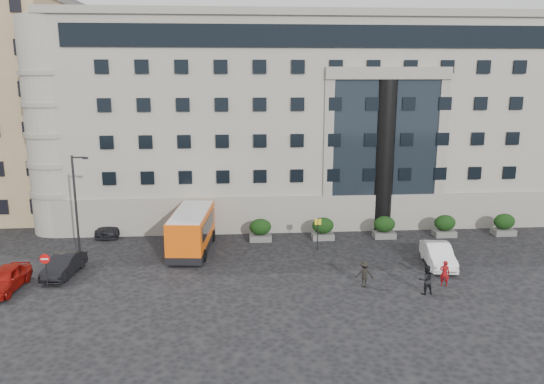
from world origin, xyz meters
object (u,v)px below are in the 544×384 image
at_px(hedge_e, 445,226).
at_px(minibus, 192,229).
at_px(no_entry_sign, 45,264).
at_px(parked_car_d, 101,212).
at_px(hedge_c, 323,228).
at_px(parked_car_a, 5,279).
at_px(parked_car_b, 64,265).
at_px(white_taxi, 438,255).
at_px(pedestrian_a, 445,273).
at_px(parked_car_c, 111,225).
at_px(pedestrian_b, 426,280).
at_px(red_truck, 117,203).
at_px(street_lamp, 77,207).
at_px(hedge_a, 197,231).
at_px(hedge_b, 260,230).
at_px(bus_stop_sign, 318,229).
at_px(hedge_f, 504,224).
at_px(hedge_d, 384,227).
at_px(pedestrian_c, 365,274).

distance_m(hedge_e, minibus, 21.15).
relative_size(no_entry_sign, parked_car_d, 0.50).
height_order(hedge_c, minibus, minibus).
bearing_deg(parked_car_a, parked_car_b, 43.29).
relative_size(white_taxi, pedestrian_a, 2.82).
relative_size(parked_car_a, parked_car_c, 0.96).
height_order(hedge_e, parked_car_d, hedge_e).
relative_size(parked_car_b, pedestrian_b, 2.30).
bearing_deg(red_truck, street_lamp, -76.74).
bearing_deg(hedge_c, white_taxi, -43.42).
xyz_separation_m(hedge_a, hedge_e, (20.80, 0.00, 0.00)).
height_order(hedge_b, white_taxi, hedge_b).
bearing_deg(bus_stop_sign, parked_car_b, -168.19).
relative_size(hedge_b, minibus, 0.24).
height_order(hedge_f, white_taxi, hedge_f).
bearing_deg(parked_car_b, hedge_b, 34.27).
distance_m(hedge_a, hedge_b, 5.20).
height_order(white_taxi, pedestrian_a, pedestrian_a).
bearing_deg(bus_stop_sign, hedge_c, 72.18).
bearing_deg(hedge_c, hedge_d, 0.00).
bearing_deg(no_entry_sign, pedestrian_a, -3.51).
relative_size(parked_car_b, pedestrian_c, 2.52).
bearing_deg(street_lamp, hedge_e, 9.48).
xyz_separation_m(red_truck, pedestrian_a, (24.47, -17.98, -0.74)).
relative_size(hedge_c, parked_car_c, 0.39).
bearing_deg(hedge_c, hedge_f, 0.00).
height_order(hedge_a, white_taxi, hedge_a).
bearing_deg(hedge_c, parked_car_d, 158.15).
xyz_separation_m(parked_car_c, white_taxi, (25.07, -9.84, 0.11)).
xyz_separation_m(hedge_b, red_truck, (-13.10, 7.57, 0.68)).
distance_m(hedge_e, street_lamp, 29.34).
distance_m(hedge_e, parked_car_c, 28.47).
bearing_deg(hedge_f, pedestrian_b, -133.81).
xyz_separation_m(hedge_d, parked_car_d, (-25.11, 7.98, -0.28)).
bearing_deg(hedge_a, hedge_d, 0.00).
xyz_separation_m(hedge_b, pedestrian_c, (6.18, -10.13, -0.06)).
bearing_deg(hedge_e, hedge_a, 180.00).
distance_m(red_truck, pedestrian_b, 29.77).
height_order(red_truck, pedestrian_c, red_truck).
height_order(hedge_f, parked_car_b, hedge_f).
bearing_deg(bus_stop_sign, hedge_e, 13.92).
height_order(red_truck, white_taxi, red_truck).
height_order(hedge_c, hedge_e, same).
xyz_separation_m(hedge_c, white_taxi, (7.17, -6.79, -0.13)).
bearing_deg(parked_car_d, parked_car_b, -85.55).
height_order(hedge_b, hedge_c, same).
bearing_deg(hedge_d, street_lamp, -168.47).
relative_size(hedge_b, white_taxi, 0.38).
distance_m(white_taxi, pedestrian_a, 3.76).
relative_size(street_lamp, parked_car_c, 1.69).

